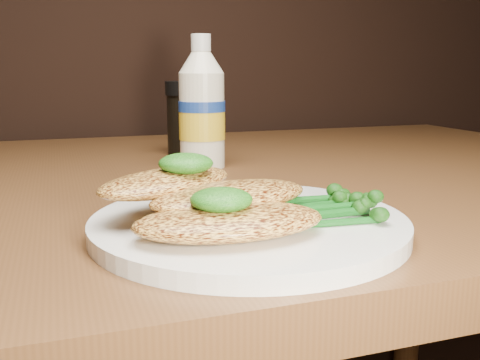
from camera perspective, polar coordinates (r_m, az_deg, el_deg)
name	(u,v)px	position (r m, az deg, el deg)	size (l,w,h in m)	color
plate	(249,224)	(0.43, 0.94, -4.68)	(0.25, 0.25, 0.01)	white
chicken_front	(230,221)	(0.38, -1.10, -4.40)	(0.14, 0.07, 0.02)	#F5B74E
chicken_mid	(231,196)	(0.42, -1.00, -1.73)	(0.13, 0.07, 0.02)	#F5B74E
chicken_back	(167,182)	(0.44, -7.76, -0.23)	(0.13, 0.06, 0.02)	#F5B74E
pesto_front	(221,200)	(0.37, -1.99, -2.09)	(0.04, 0.04, 0.02)	#083608
pesto_back	(186,163)	(0.43, -5.76, 1.76)	(0.04, 0.04, 0.02)	#083608
broccolini_bundle	(311,204)	(0.43, 7.54, -2.56)	(0.13, 0.10, 0.02)	#125417
mayo_bottle	(202,102)	(0.71, -4.07, 8.24)	(0.06, 0.06, 0.17)	#F2E9CD
pepper_grinder	(181,118)	(0.83, -6.28, 6.52)	(0.05, 0.05, 0.11)	black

